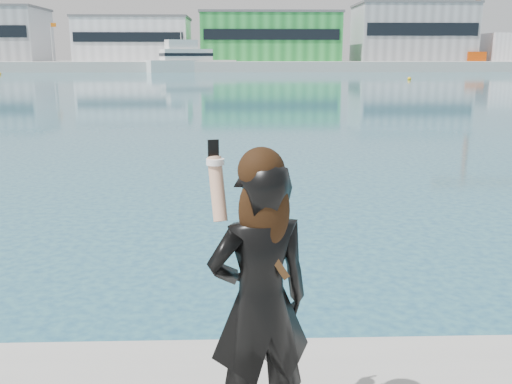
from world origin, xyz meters
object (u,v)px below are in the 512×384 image
at_px(buoy_near, 409,80).
at_px(buoy_far, 0,75).
at_px(motor_yacht, 189,60).
at_px(woman, 260,295).

height_order(buoy_near, buoy_far, same).
height_order(motor_yacht, buoy_near, motor_yacht).
distance_m(motor_yacht, woman, 112.68).
xyz_separation_m(buoy_near, buoy_far, (-63.17, 24.08, 0.00)).
height_order(buoy_near, woman, woman).
distance_m(motor_yacht, buoy_near, 50.88).
bearing_deg(woman, buoy_far, -83.77).
distance_m(buoy_near, woman, 76.51).
relative_size(buoy_near, woman, 0.28).
height_order(motor_yacht, woman, motor_yacht).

